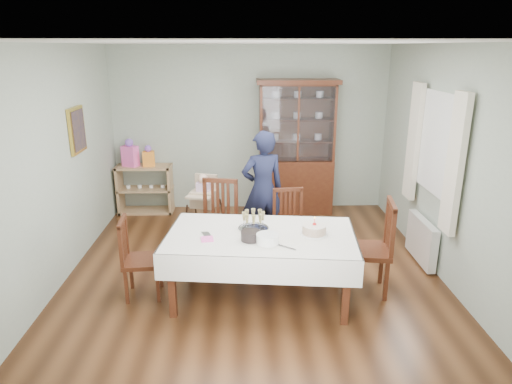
{
  "coord_description": "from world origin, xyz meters",
  "views": [
    {
      "loc": [
        -0.1,
        -5.0,
        2.66
      ],
      "look_at": [
        0.04,
        0.2,
        1.0
      ],
      "focal_mm": 32.0,
      "sensor_mm": 36.0,
      "label": 1
    }
  ],
  "objects_px": {
    "sideboard": "(145,189)",
    "champagne_tray": "(253,224)",
    "china_cabinet": "(296,146)",
    "chair_far_left": "(218,239)",
    "gift_bag_pink": "(130,154)",
    "gift_bag_orange": "(149,157)",
    "chair_end_right": "(368,265)",
    "high_chair": "(204,215)",
    "chair_far_right": "(290,240)",
    "dining_table": "(261,266)",
    "chair_end_left": "(142,273)",
    "woman": "(263,189)",
    "birthday_cake": "(314,230)"
  },
  "relations": [
    {
      "from": "sideboard",
      "to": "champagne_tray",
      "type": "height_order",
      "value": "champagne_tray"
    },
    {
      "from": "china_cabinet",
      "to": "chair_far_left",
      "type": "height_order",
      "value": "china_cabinet"
    },
    {
      "from": "gift_bag_pink",
      "to": "gift_bag_orange",
      "type": "height_order",
      "value": "gift_bag_pink"
    },
    {
      "from": "chair_end_right",
      "to": "gift_bag_orange",
      "type": "bearing_deg",
      "value": -123.61
    },
    {
      "from": "high_chair",
      "to": "gift_bag_orange",
      "type": "distance_m",
      "value": 1.63
    },
    {
      "from": "sideboard",
      "to": "champagne_tray",
      "type": "bearing_deg",
      "value": -56.9
    },
    {
      "from": "chair_far_right",
      "to": "high_chair",
      "type": "bearing_deg",
      "value": 144.01
    },
    {
      "from": "china_cabinet",
      "to": "champagne_tray",
      "type": "bearing_deg",
      "value": -105.91
    },
    {
      "from": "china_cabinet",
      "to": "gift_bag_orange",
      "type": "relative_size",
      "value": 6.32
    },
    {
      "from": "dining_table",
      "to": "high_chair",
      "type": "xyz_separation_m",
      "value": [
        -0.74,
        1.61,
        -0.0
      ]
    },
    {
      "from": "chair_end_left",
      "to": "sideboard",
      "type": "bearing_deg",
      "value": 6.08
    },
    {
      "from": "woman",
      "to": "birthday_cake",
      "type": "bearing_deg",
      "value": 92.28
    },
    {
      "from": "dining_table",
      "to": "chair_end_left",
      "type": "height_order",
      "value": "chair_end_left"
    },
    {
      "from": "champagne_tray",
      "to": "birthday_cake",
      "type": "distance_m",
      "value": 0.66
    },
    {
      "from": "chair_far_left",
      "to": "gift_bag_orange",
      "type": "bearing_deg",
      "value": 133.65
    },
    {
      "from": "high_chair",
      "to": "chair_end_right",
      "type": "bearing_deg",
      "value": -21.48
    },
    {
      "from": "china_cabinet",
      "to": "chair_far_right",
      "type": "xyz_separation_m",
      "value": [
        -0.27,
        -1.84,
        -0.85
      ]
    },
    {
      "from": "china_cabinet",
      "to": "high_chair",
      "type": "relative_size",
      "value": 2.22
    },
    {
      "from": "gift_bag_pink",
      "to": "sideboard",
      "type": "bearing_deg",
      "value": 5.79
    },
    {
      "from": "china_cabinet",
      "to": "gift_bag_orange",
      "type": "distance_m",
      "value": 2.41
    },
    {
      "from": "gift_bag_orange",
      "to": "gift_bag_pink",
      "type": "bearing_deg",
      "value": 180.0
    },
    {
      "from": "china_cabinet",
      "to": "chair_far_left",
      "type": "distance_m",
      "value": 2.39
    },
    {
      "from": "champagne_tray",
      "to": "gift_bag_orange",
      "type": "bearing_deg",
      "value": 121.8
    },
    {
      "from": "chair_far_left",
      "to": "champagne_tray",
      "type": "xyz_separation_m",
      "value": [
        0.44,
        -0.76,
        0.51
      ]
    },
    {
      "from": "chair_end_left",
      "to": "champagne_tray",
      "type": "xyz_separation_m",
      "value": [
        1.24,
        0.05,
        0.55
      ]
    },
    {
      "from": "chair_far_right",
      "to": "woman",
      "type": "distance_m",
      "value": 0.8
    },
    {
      "from": "woman",
      "to": "champagne_tray",
      "type": "bearing_deg",
      "value": 67.26
    },
    {
      "from": "chair_end_right",
      "to": "woman",
      "type": "bearing_deg",
      "value": -130.52
    },
    {
      "from": "sideboard",
      "to": "high_chair",
      "type": "relative_size",
      "value": 0.92
    },
    {
      "from": "china_cabinet",
      "to": "woman",
      "type": "height_order",
      "value": "china_cabinet"
    },
    {
      "from": "chair_end_right",
      "to": "sideboard",
      "type": "bearing_deg",
      "value": -122.9
    },
    {
      "from": "chair_far_left",
      "to": "gift_bag_pink",
      "type": "height_order",
      "value": "gift_bag_pink"
    },
    {
      "from": "sideboard",
      "to": "gift_bag_pink",
      "type": "xyz_separation_m",
      "value": [
        -0.2,
        -0.02,
        0.6
      ]
    },
    {
      "from": "dining_table",
      "to": "gift_bag_pink",
      "type": "bearing_deg",
      "value": 125.88
    },
    {
      "from": "dining_table",
      "to": "gift_bag_pink",
      "type": "distance_m",
      "value": 3.49
    },
    {
      "from": "china_cabinet",
      "to": "champagne_tray",
      "type": "height_order",
      "value": "china_cabinet"
    },
    {
      "from": "china_cabinet",
      "to": "birthday_cake",
      "type": "relative_size",
      "value": 7.46
    },
    {
      "from": "chair_end_left",
      "to": "woman",
      "type": "distance_m",
      "value": 2.01
    },
    {
      "from": "sideboard",
      "to": "chair_end_left",
      "type": "height_order",
      "value": "chair_end_left"
    },
    {
      "from": "china_cabinet",
      "to": "champagne_tray",
      "type": "distance_m",
      "value": 2.78
    },
    {
      "from": "chair_far_right",
      "to": "chair_end_right",
      "type": "bearing_deg",
      "value": -51.58
    },
    {
      "from": "chair_far_left",
      "to": "chair_far_right",
      "type": "xyz_separation_m",
      "value": [
        0.93,
        0.06,
        -0.04
      ]
    },
    {
      "from": "chair_far_right",
      "to": "birthday_cake",
      "type": "relative_size",
      "value": 3.16
    },
    {
      "from": "sideboard",
      "to": "gift_bag_pink",
      "type": "distance_m",
      "value": 0.63
    },
    {
      "from": "chair_far_left",
      "to": "chair_far_right",
      "type": "distance_m",
      "value": 0.93
    },
    {
      "from": "chair_far_left",
      "to": "high_chair",
      "type": "xyz_separation_m",
      "value": [
        -0.23,
        0.72,
        0.07
      ]
    },
    {
      "from": "gift_bag_pink",
      "to": "china_cabinet",
      "type": "bearing_deg",
      "value": -0.03
    },
    {
      "from": "sideboard",
      "to": "high_chair",
      "type": "bearing_deg",
      "value": -48.03
    },
    {
      "from": "chair_end_right",
      "to": "birthday_cake",
      "type": "distance_m",
      "value": 0.83
    },
    {
      "from": "chair_end_right",
      "to": "gift_bag_orange",
      "type": "relative_size",
      "value": 3.12
    }
  ]
}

